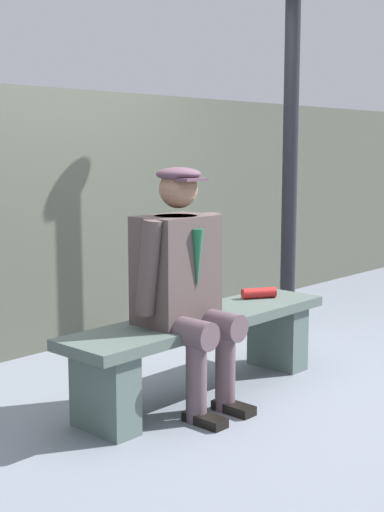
# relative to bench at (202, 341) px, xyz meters

# --- Properties ---
(ground_plane) EXTENTS (30.00, 30.00, 0.00)m
(ground_plane) POSITION_rel_bench_xyz_m (0.00, 0.00, -0.32)
(ground_plane) COLOR slate
(bench) EXTENTS (1.82, 0.43, 0.47)m
(bench) POSITION_rel_bench_xyz_m (0.00, 0.00, 0.00)
(bench) COLOR #4A5852
(bench) RESTS_ON ground
(seated_man) EXTENTS (0.59, 0.59, 1.31)m
(seated_man) POSITION_rel_bench_xyz_m (0.21, 0.05, 0.40)
(seated_man) COLOR #4E403E
(seated_man) RESTS_ON ground
(rolled_magazine) EXTENTS (0.22, 0.17, 0.07)m
(rolled_magazine) POSITION_rel_bench_xyz_m (-0.59, -0.05, 0.18)
(rolled_magazine) COLOR #B21E1E
(rolled_magazine) RESTS_ON bench
(stadium_wall) EXTENTS (12.00, 0.24, 1.81)m
(stadium_wall) POSITION_rel_bench_xyz_m (0.00, -1.51, 0.59)
(stadium_wall) COLOR #4B4F43
(stadium_wall) RESTS_ON ground
(lamp_post) EXTENTS (0.22, 0.22, 2.79)m
(lamp_post) POSITION_rel_bench_xyz_m (-1.60, -0.54, 1.29)
(lamp_post) COLOR black
(lamp_post) RESTS_ON ground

